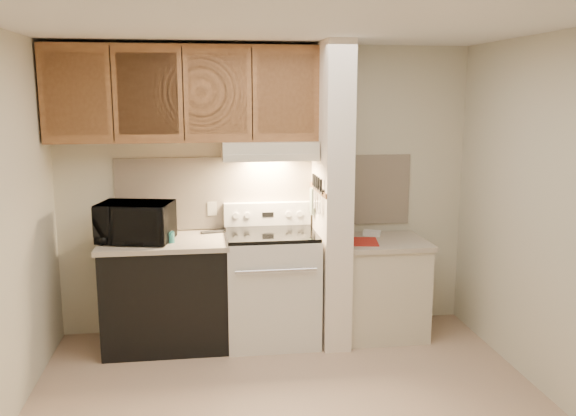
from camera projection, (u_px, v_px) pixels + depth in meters
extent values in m
plane|color=tan|center=(291.00, 406.00, 4.14)|extent=(3.60, 3.60, 0.00)
plane|color=white|center=(291.00, 25.00, 3.67)|extent=(3.60, 3.60, 0.00)
cube|color=beige|center=(267.00, 190.00, 5.37)|extent=(3.60, 2.50, 0.02)
cube|color=beige|center=(552.00, 219.00, 4.15)|extent=(0.02, 3.00, 2.50)
cube|color=#FEE6C9|center=(267.00, 192.00, 5.36)|extent=(2.60, 0.02, 0.63)
cube|color=silver|center=(271.00, 288.00, 5.18)|extent=(0.76, 0.65, 0.92)
cube|color=black|center=(276.00, 296.00, 4.86)|extent=(0.50, 0.01, 0.30)
cylinder|color=silver|center=(276.00, 271.00, 4.78)|extent=(0.65, 0.02, 0.02)
cube|color=black|center=(271.00, 234.00, 5.09)|extent=(0.74, 0.64, 0.03)
cube|color=silver|center=(267.00, 214.00, 5.34)|extent=(0.76, 0.08, 0.20)
cube|color=black|center=(268.00, 215.00, 5.30)|extent=(0.10, 0.01, 0.04)
cylinder|color=silver|center=(236.00, 216.00, 5.26)|extent=(0.05, 0.02, 0.05)
cylinder|color=silver|center=(247.00, 215.00, 5.28)|extent=(0.05, 0.02, 0.05)
cylinder|color=silver|center=(288.00, 214.00, 5.33)|extent=(0.05, 0.02, 0.05)
cylinder|color=silver|center=(300.00, 214.00, 5.34)|extent=(0.05, 0.02, 0.05)
cube|color=black|center=(166.00, 295.00, 5.07)|extent=(1.00, 0.63, 0.87)
cube|color=#B8A995|center=(164.00, 242.00, 4.99)|extent=(1.04, 0.67, 0.04)
cube|color=black|center=(213.00, 232.00, 5.23)|extent=(0.21, 0.11, 0.01)
cylinder|color=#1A5B58|center=(170.00, 237.00, 4.89)|extent=(0.09, 0.09, 0.09)
cube|color=beige|center=(212.00, 209.00, 5.30)|extent=(0.08, 0.01, 0.12)
imported|color=black|center=(136.00, 222.00, 4.90)|extent=(0.65, 0.50, 0.32)
cube|color=white|center=(331.00, 195.00, 5.09)|extent=(0.22, 0.70, 2.50)
cube|color=#8F5C34|center=(318.00, 190.00, 5.07)|extent=(0.01, 0.70, 0.04)
cube|color=black|center=(318.00, 188.00, 5.02)|extent=(0.02, 0.42, 0.04)
cube|color=silver|center=(320.00, 204.00, 4.88)|extent=(0.01, 0.03, 0.16)
cylinder|color=black|center=(321.00, 185.00, 4.84)|extent=(0.02, 0.02, 0.10)
cube|color=silver|center=(319.00, 203.00, 4.95)|extent=(0.01, 0.04, 0.18)
cylinder|color=black|center=(318.00, 183.00, 4.94)|extent=(0.02, 0.02, 0.10)
cube|color=silver|center=(317.00, 203.00, 5.04)|extent=(0.01, 0.04, 0.20)
cylinder|color=black|center=(317.00, 182.00, 5.02)|extent=(0.02, 0.02, 0.10)
cube|color=silver|center=(315.00, 198.00, 5.12)|extent=(0.01, 0.04, 0.16)
cylinder|color=black|center=(315.00, 181.00, 5.10)|extent=(0.02, 0.02, 0.10)
cube|color=silver|center=(313.00, 198.00, 5.18)|extent=(0.01, 0.04, 0.18)
cylinder|color=black|center=(313.00, 180.00, 5.17)|extent=(0.02, 0.02, 0.10)
cube|color=gray|center=(312.00, 201.00, 5.26)|extent=(0.03, 0.09, 0.23)
cube|color=beige|center=(382.00, 289.00, 5.32)|extent=(0.70, 0.60, 0.81)
cube|color=#B8A995|center=(383.00, 242.00, 5.24)|extent=(0.74, 0.64, 0.04)
cube|color=#A72118|center=(365.00, 242.00, 5.15)|extent=(0.26, 0.33, 0.01)
cube|color=white|center=(372.00, 233.00, 5.40)|extent=(0.18, 0.15, 0.04)
cube|color=beige|center=(269.00, 150.00, 5.08)|extent=(0.78, 0.44, 0.15)
cube|color=beige|center=(272.00, 158.00, 4.89)|extent=(0.78, 0.04, 0.06)
cube|color=#8F5C34|center=(184.00, 94.00, 4.95)|extent=(2.18, 0.33, 0.77)
cube|color=#8F5C34|center=(75.00, 94.00, 4.68)|extent=(0.46, 0.01, 0.63)
cube|color=black|center=(112.00, 94.00, 4.71)|extent=(0.01, 0.01, 0.73)
cube|color=#8F5C34|center=(148.00, 94.00, 4.75)|extent=(0.46, 0.01, 0.63)
cube|color=black|center=(183.00, 94.00, 4.79)|extent=(0.01, 0.01, 0.73)
cube|color=#8F5C34|center=(218.00, 94.00, 4.83)|extent=(0.46, 0.01, 0.63)
cube|color=black|center=(252.00, 94.00, 4.86)|extent=(0.01, 0.01, 0.73)
cube|color=#8F5C34|center=(286.00, 94.00, 4.90)|extent=(0.46, 0.01, 0.63)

